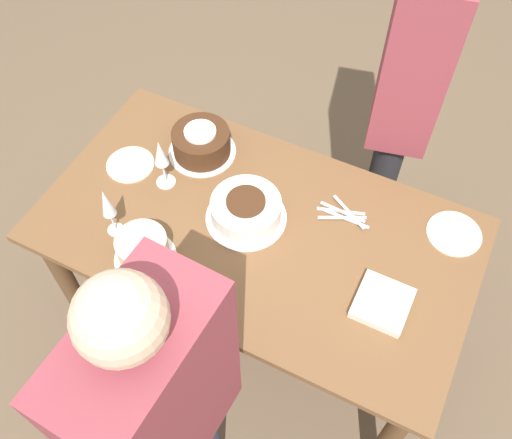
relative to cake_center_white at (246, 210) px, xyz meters
name	(u,v)px	position (x,y,z in m)	size (l,w,h in m)	color
ground_plane	(256,322)	(-0.05, 0.02, -0.81)	(12.00, 12.00, 0.00)	brown
dining_table	(256,247)	(-0.05, 0.02, -0.17)	(1.50, 0.83, 0.77)	brown
cake_center_white	(246,210)	(0.00, 0.00, 0.00)	(0.28, 0.28, 0.10)	white
cake_front_chocolate	(201,143)	(0.29, -0.20, 0.01)	(0.26, 0.26, 0.12)	white
cake_back_decorated	(143,250)	(0.23, 0.30, 0.01)	(0.21, 0.21, 0.11)	white
wine_glass_near	(161,156)	(0.33, -0.01, 0.10)	(0.07, 0.07, 0.22)	silver
wine_glass_far	(107,204)	(0.38, 0.25, 0.10)	(0.06, 0.06, 0.22)	silver
dessert_plate_left	(454,234)	(-0.67, -0.26, -0.04)	(0.19, 0.19, 0.01)	beige
dessert_plate_right	(130,165)	(0.50, -0.02, -0.04)	(0.18, 0.18, 0.01)	beige
fork_pile	(344,214)	(-0.30, -0.16, -0.04)	(0.20, 0.12, 0.01)	silver
napkin_stack	(382,303)	(-0.54, 0.11, -0.03)	(0.17, 0.17, 0.03)	silver
person_cutting	(409,79)	(-0.32, -0.69, 0.17)	(0.30, 0.44, 1.63)	#232328
person_watching	(162,411)	(-0.14, 0.74, 0.14)	(0.24, 0.41, 1.58)	#2D334C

